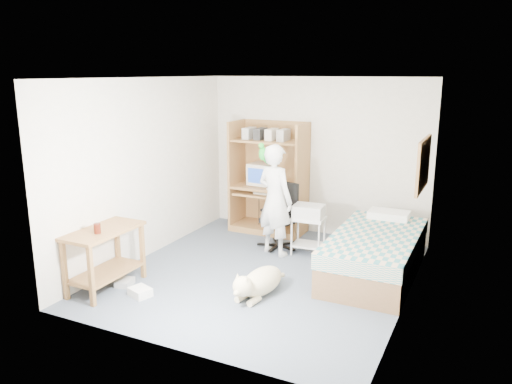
% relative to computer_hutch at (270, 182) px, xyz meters
% --- Properties ---
extents(floor, '(4.00, 4.00, 0.00)m').
position_rel_computer_hutch_xyz_m(floor, '(0.70, -1.74, -0.82)').
color(floor, '#444D5D').
rests_on(floor, ground).
extents(wall_back, '(3.60, 0.02, 2.50)m').
position_rel_computer_hutch_xyz_m(wall_back, '(0.70, 0.26, 0.43)').
color(wall_back, beige).
rests_on(wall_back, floor).
extents(wall_right, '(0.02, 4.00, 2.50)m').
position_rel_computer_hutch_xyz_m(wall_right, '(2.50, -1.74, 0.43)').
color(wall_right, beige).
rests_on(wall_right, floor).
extents(wall_left, '(0.02, 4.00, 2.50)m').
position_rel_computer_hutch_xyz_m(wall_left, '(-1.10, -1.74, 0.43)').
color(wall_left, beige).
rests_on(wall_left, floor).
extents(ceiling, '(3.60, 4.00, 0.02)m').
position_rel_computer_hutch_xyz_m(ceiling, '(0.70, -1.74, 1.68)').
color(ceiling, white).
rests_on(ceiling, wall_back).
extents(computer_hutch, '(1.20, 0.63, 1.80)m').
position_rel_computer_hutch_xyz_m(computer_hutch, '(0.00, 0.00, 0.00)').
color(computer_hutch, olive).
rests_on(computer_hutch, floor).
extents(bed, '(1.02, 2.02, 0.66)m').
position_rel_computer_hutch_xyz_m(bed, '(2.00, -1.12, -0.53)').
color(bed, brown).
rests_on(bed, floor).
extents(side_desk, '(0.50, 1.00, 0.75)m').
position_rel_computer_hutch_xyz_m(side_desk, '(-0.85, -2.94, -0.33)').
color(side_desk, brown).
rests_on(side_desk, floor).
extents(corkboard, '(0.04, 0.94, 0.66)m').
position_rel_computer_hutch_xyz_m(corkboard, '(2.47, -0.84, 0.63)').
color(corkboard, olive).
rests_on(corkboard, wall_right).
extents(office_chair, '(0.55, 0.55, 0.96)m').
position_rel_computer_hutch_xyz_m(office_chair, '(0.48, -0.66, -0.48)').
color(office_chair, black).
rests_on(office_chair, floor).
extents(person, '(0.67, 0.55, 1.60)m').
position_rel_computer_hutch_xyz_m(person, '(0.52, -0.96, -0.02)').
color(person, silver).
rests_on(person, floor).
extents(parrot, '(0.12, 0.20, 0.32)m').
position_rel_computer_hutch_xyz_m(parrot, '(0.31, -0.94, 0.64)').
color(parrot, '#148E18').
rests_on(parrot, person).
extents(dog, '(0.43, 1.02, 0.38)m').
position_rel_computer_hutch_xyz_m(dog, '(0.91, -2.32, -0.65)').
color(dog, tan).
rests_on(dog, floor).
extents(printer_cart, '(0.48, 0.40, 0.55)m').
position_rel_computer_hutch_xyz_m(printer_cart, '(0.95, -0.76, -0.46)').
color(printer_cart, silver).
rests_on(printer_cart, floor).
extents(printer, '(0.44, 0.35, 0.18)m').
position_rel_computer_hutch_xyz_m(printer, '(0.95, -0.76, -0.18)').
color(printer, '#BBBBB6').
rests_on(printer, printer_cart).
extents(crt_monitor, '(0.39, 0.41, 0.35)m').
position_rel_computer_hutch_xyz_m(crt_monitor, '(-0.15, 0.01, 0.12)').
color(crt_monitor, beige).
rests_on(crt_monitor, computer_hutch).
extents(keyboard, '(0.45, 0.17, 0.03)m').
position_rel_computer_hutch_xyz_m(keyboard, '(0.04, -0.16, -0.15)').
color(keyboard, beige).
rests_on(keyboard, computer_hutch).
extents(pencil_cup, '(0.08, 0.08, 0.12)m').
position_rel_computer_hutch_xyz_m(pencil_cup, '(0.31, -0.09, -0.00)').
color(pencil_cup, gold).
rests_on(pencil_cup, computer_hutch).
extents(drink_glass, '(0.08, 0.08, 0.12)m').
position_rel_computer_hutch_xyz_m(drink_glass, '(-0.80, -3.08, -0.01)').
color(drink_glass, '#3D1209').
rests_on(drink_glass, side_desk).
extents(floor_box_a, '(0.30, 0.27, 0.10)m').
position_rel_computer_hutch_xyz_m(floor_box_a, '(-0.34, -2.95, -0.77)').
color(floor_box_a, silver).
rests_on(floor_box_a, floor).
extents(floor_box_b, '(0.23, 0.26, 0.08)m').
position_rel_computer_hutch_xyz_m(floor_box_b, '(-0.70, -2.79, -0.78)').
color(floor_box_b, '#A9A9A5').
rests_on(floor_box_b, floor).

